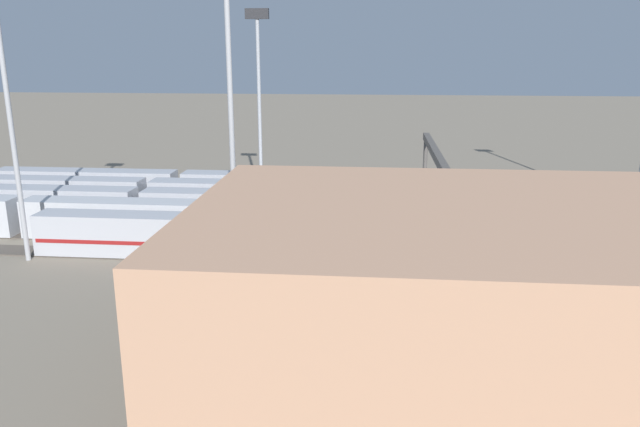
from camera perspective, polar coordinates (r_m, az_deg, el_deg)
The scene contains 14 objects.
ground_plane at distance 64.82m, azimuth 5.58°, elevation -1.60°, with size 400.00×400.00×0.00m, color #756B5B.
track_bed_0 at distance 74.44m, azimuth 5.57°, elevation 0.65°, with size 140.00×2.80×0.12m, color #4C443D.
track_bed_1 at distance 69.61m, azimuth 5.58°, elevation -0.37°, with size 140.00×2.80×0.12m, color #4C443D.
track_bed_2 at distance 64.80m, azimuth 5.58°, elevation -1.55°, with size 140.00×2.80×0.12m, color #4C443D.
track_bed_3 at distance 60.03m, azimuth 5.59°, elevation -2.91°, with size 140.00×2.80×0.12m, color #4C443D.
track_bed_4 at distance 55.29m, azimuth 5.60°, elevation -4.51°, with size 140.00×2.80×0.12m, color #4C443D.
train_on_track_4 at distance 55.20m, azimuth -2.88°, elevation -2.39°, with size 47.20×3.06×3.80m.
train_on_track_0 at distance 73.99m, azimuth 3.44°, elevation 2.22°, with size 90.60×3.06×4.40m.
train_on_track_2 at distance 64.28m, azimuth 3.95°, elevation 0.17°, with size 95.60×3.00×3.80m.
train_on_track_1 at distance 69.19m, azimuth 2.14°, elevation 1.31°, with size 139.00×3.00×4.40m.
train_on_track_3 at distance 60.90m, azimuth -7.51°, elevation -0.71°, with size 90.60×3.00×4.40m.
light_mast_0 at distance 75.89m, azimuth -5.76°, elevation 12.46°, with size 2.80×0.70×23.22m.
light_mast_3 at distance 50.52m, azimuth -8.56°, elevation 14.81°, with size 2.80×0.70×29.24m.
signal_gantry at distance 63.37m, azimuth 10.68°, elevation 4.73°, with size 0.70×25.00×8.80m.
Camera 1 is at (0.56, 62.10, 18.58)m, focal length 34.21 mm.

